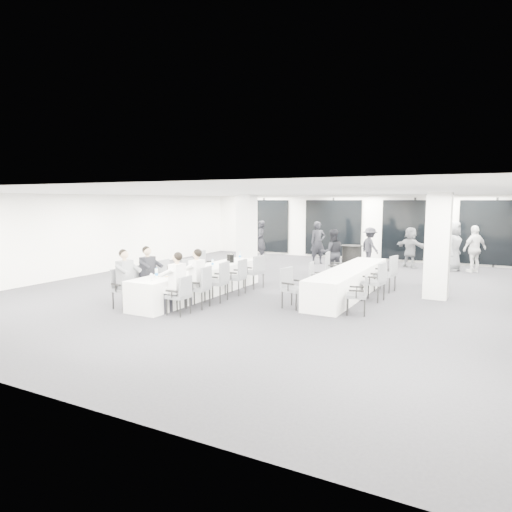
{
  "coord_description": "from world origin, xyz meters",
  "views": [
    {
      "loc": [
        5.56,
        -11.82,
        2.61
      ],
      "look_at": [
        -0.6,
        -0.2,
        0.98
      ],
      "focal_mm": 32.0,
      "sensor_mm": 36.0,
      "label": 1
    }
  ],
  "objects_px": {
    "chair_main_right_second": "(201,285)",
    "standing_guest_g": "(261,238)",
    "chair_side_right_near": "(360,292)",
    "chair_main_right_fourth": "(238,275)",
    "chair_main_left_far": "(206,265)",
    "standing_guest_a": "(318,240)",
    "standing_guest_c": "(370,244)",
    "chair_main_left_near": "(123,286)",
    "chair_side_left_far": "(332,267)",
    "chair_main_left_second": "(145,281)",
    "chair_side_left_near": "(291,285)",
    "standing_guest_e": "(453,243)",
    "chair_side_left_mid": "(316,276)",
    "ice_bucket_near": "(171,270)",
    "standing_guest_b": "(332,250)",
    "chair_main_left_mid": "(168,275)",
    "chair_side_right_mid": "(377,279)",
    "chair_main_right_far": "(256,270)",
    "banquet_table_side": "(349,282)",
    "cocktail_table": "(352,260)",
    "chair_main_left_fourth": "(190,272)",
    "chair_side_right_far": "(388,271)",
    "banquet_table_main": "(201,282)",
    "standing_guest_d": "(475,246)",
    "ice_bucket_far": "(230,258)",
    "chair_main_right_mid": "(219,279)",
    "chair_main_right_near": "(181,293)",
    "standing_guest_f": "(410,245)",
    "standing_guest_h": "(434,255)"
  },
  "relations": [
    {
      "from": "banquet_table_side",
      "to": "chair_main_right_mid",
      "type": "relative_size",
      "value": 4.86
    },
    {
      "from": "banquet_table_side",
      "to": "chair_side_right_far",
      "type": "relative_size",
      "value": 4.83
    },
    {
      "from": "chair_side_left_far",
      "to": "chair_main_right_fourth",
      "type": "bearing_deg",
      "value": -48.32
    },
    {
      "from": "chair_main_left_far",
      "to": "standing_guest_a",
      "type": "relative_size",
      "value": 0.53
    },
    {
      "from": "standing_guest_b",
      "to": "ice_bucket_far",
      "type": "distance_m",
      "value": 3.9
    },
    {
      "from": "banquet_table_side",
      "to": "cocktail_table",
      "type": "height_order",
      "value": "cocktail_table"
    },
    {
      "from": "standing_guest_a",
      "to": "chair_main_right_mid",
      "type": "bearing_deg",
      "value": -130.38
    },
    {
      "from": "chair_side_left_near",
      "to": "standing_guest_d",
      "type": "distance_m",
      "value": 8.89
    },
    {
      "from": "chair_main_left_second",
      "to": "chair_side_right_far",
      "type": "bearing_deg",
      "value": 115.46
    },
    {
      "from": "chair_main_right_fourth",
      "to": "chair_side_left_mid",
      "type": "xyz_separation_m",
      "value": [
        1.91,
        0.98,
        -0.05
      ]
    },
    {
      "from": "chair_main_left_near",
      "to": "chair_side_left_far",
      "type": "height_order",
      "value": "chair_side_left_far"
    },
    {
      "from": "chair_side_left_mid",
      "to": "chair_main_right_far",
      "type": "bearing_deg",
      "value": -100.64
    },
    {
      "from": "chair_main_left_near",
      "to": "standing_guest_f",
      "type": "relative_size",
      "value": 0.54
    },
    {
      "from": "chair_main_left_fourth",
      "to": "chair_main_right_mid",
      "type": "bearing_deg",
      "value": 73.22
    },
    {
      "from": "standing_guest_e",
      "to": "standing_guest_c",
      "type": "bearing_deg",
      "value": 99.68
    },
    {
      "from": "standing_guest_a",
      "to": "standing_guest_c",
      "type": "relative_size",
      "value": 1.15
    },
    {
      "from": "chair_side_left_mid",
      "to": "chair_main_right_near",
      "type": "bearing_deg",
      "value": -37.38
    },
    {
      "from": "chair_main_left_fourth",
      "to": "standing_guest_c",
      "type": "relative_size",
      "value": 0.51
    },
    {
      "from": "chair_main_right_mid",
      "to": "standing_guest_a",
      "type": "bearing_deg",
      "value": -4.54
    },
    {
      "from": "chair_side_left_mid",
      "to": "standing_guest_e",
      "type": "xyz_separation_m",
      "value": [
        2.93,
        6.47,
        0.52
      ]
    },
    {
      "from": "chair_main_left_fourth",
      "to": "chair_main_right_second",
      "type": "distance_m",
      "value": 2.48
    },
    {
      "from": "chair_main_right_second",
      "to": "standing_guest_c",
      "type": "xyz_separation_m",
      "value": [
        1.74,
        9.35,
        0.28
      ]
    },
    {
      "from": "chair_main_right_second",
      "to": "standing_guest_e",
      "type": "bearing_deg",
      "value": -35.58
    },
    {
      "from": "ice_bucket_near",
      "to": "chair_side_right_far",
      "type": "bearing_deg",
      "value": 42.32
    },
    {
      "from": "chair_side_right_mid",
      "to": "chair_main_right_second",
      "type": "bearing_deg",
      "value": 135.38
    },
    {
      "from": "banquet_table_main",
      "to": "chair_side_left_mid",
      "type": "distance_m",
      "value": 3.16
    },
    {
      "from": "chair_main_right_second",
      "to": "standing_guest_g",
      "type": "height_order",
      "value": "standing_guest_g"
    },
    {
      "from": "chair_side_right_near",
      "to": "ice_bucket_near",
      "type": "xyz_separation_m",
      "value": [
        -4.48,
        -1.15,
        0.34
      ]
    },
    {
      "from": "chair_main_left_mid",
      "to": "standing_guest_g",
      "type": "relative_size",
      "value": 0.5
    },
    {
      "from": "cocktail_table",
      "to": "chair_main_left_fourth",
      "type": "relative_size",
      "value": 1.2
    },
    {
      "from": "cocktail_table",
      "to": "chair_side_left_far",
      "type": "distance_m",
      "value": 2.15
    },
    {
      "from": "chair_main_left_second",
      "to": "chair_main_left_mid",
      "type": "bearing_deg",
      "value": 166.79
    },
    {
      "from": "standing_guest_f",
      "to": "standing_guest_e",
      "type": "bearing_deg",
      "value": -154.54
    },
    {
      "from": "chair_side_right_mid",
      "to": "chair_main_right_far",
      "type": "bearing_deg",
      "value": 96.69
    },
    {
      "from": "cocktail_table",
      "to": "chair_main_right_mid",
      "type": "height_order",
      "value": "cocktail_table"
    },
    {
      "from": "chair_side_right_near",
      "to": "standing_guest_a",
      "type": "xyz_separation_m",
      "value": [
        -3.77,
        7.44,
        0.46
      ]
    },
    {
      "from": "standing_guest_f",
      "to": "standing_guest_g",
      "type": "bearing_deg",
      "value": 35.42
    },
    {
      "from": "chair_side_left_mid",
      "to": "chair_side_right_mid",
      "type": "relative_size",
      "value": 0.89
    },
    {
      "from": "chair_main_left_second",
      "to": "standing_guest_d",
      "type": "xyz_separation_m",
      "value": [
        7.23,
        9.27,
        0.42
      ]
    },
    {
      "from": "cocktail_table",
      "to": "chair_main_left_near",
      "type": "bearing_deg",
      "value": -116.0
    },
    {
      "from": "standing_guest_b",
      "to": "chair_main_left_mid",
      "type": "bearing_deg",
      "value": 28.89
    },
    {
      "from": "chair_side_right_near",
      "to": "chair_main_right_fourth",
      "type": "bearing_deg",
      "value": 66.04
    },
    {
      "from": "standing_guest_h",
      "to": "chair_main_right_mid",
      "type": "bearing_deg",
      "value": 114.65
    },
    {
      "from": "banquet_table_side",
      "to": "standing_guest_a",
      "type": "height_order",
      "value": "standing_guest_a"
    },
    {
      "from": "banquet_table_side",
      "to": "standing_guest_g",
      "type": "relative_size",
      "value": 2.58
    },
    {
      "from": "chair_side_left_mid",
      "to": "ice_bucket_near",
      "type": "xyz_separation_m",
      "value": [
        -2.83,
        -2.73,
        0.35
      ]
    },
    {
      "from": "chair_main_left_mid",
      "to": "standing_guest_e",
      "type": "xyz_separation_m",
      "value": [
        6.51,
        8.41,
        0.48
      ]
    },
    {
      "from": "chair_main_left_fourth",
      "to": "standing_guest_e",
      "type": "bearing_deg",
      "value": 153.48
    },
    {
      "from": "chair_main_left_second",
      "to": "chair_side_left_near",
      "type": "xyz_separation_m",
      "value": [
        3.57,
        1.19,
        0.01
      ]
    },
    {
      "from": "chair_main_right_far",
      "to": "chair_main_right_second",
      "type": "bearing_deg",
      "value": -165.24
    }
  ]
}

